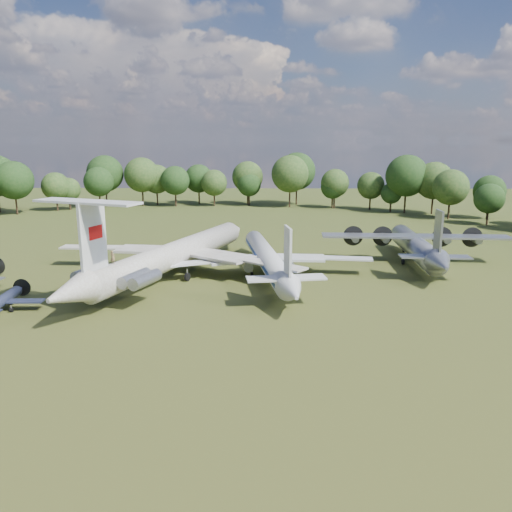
# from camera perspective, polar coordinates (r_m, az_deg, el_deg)

# --- Properties ---
(ground) EXTENTS (300.00, 300.00, 0.00)m
(ground) POSITION_cam_1_polar(r_m,az_deg,el_deg) (75.50, -9.30, -2.94)
(ground) COLOR #244015
(ground) RESTS_ON ground
(il62_airliner) EXTENTS (59.14, 66.57, 5.41)m
(il62_airliner) POSITION_cam_1_polar(r_m,az_deg,el_deg) (78.30, -9.18, -0.31)
(il62_airliner) COLOR #B7B8B3
(il62_airliner) RESTS_ON ground
(tu104_jet) EXTENTS (39.37, 48.52, 4.40)m
(tu104_jet) POSITION_cam_1_polar(r_m,az_deg,el_deg) (76.85, 1.36, -0.79)
(tu104_jet) COLOR silver
(tu104_jet) RESTS_ON ground
(an12_transport) EXTENTS (33.50, 37.07, 4.68)m
(an12_transport) POSITION_cam_1_polar(r_m,az_deg,el_deg) (89.51, 17.80, 0.66)
(an12_transport) COLOR #A2A5AA
(an12_transport) RESTS_ON ground
(small_prop_west) EXTENTS (10.55, 13.99, 1.99)m
(small_prop_west) POSITION_cam_1_polar(r_m,az_deg,el_deg) (69.15, -27.10, -4.88)
(small_prop_west) COLOR black
(small_prop_west) RESTS_ON ground
(person_on_il62) EXTENTS (0.72, 0.58, 1.70)m
(person_on_il62) POSITION_cam_1_polar(r_m,az_deg,el_deg) (65.34, -16.07, -0.13)
(person_on_il62) COLOR olive
(person_on_il62) RESTS_ON il62_airliner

